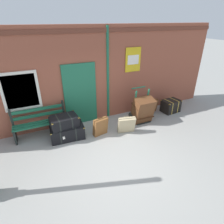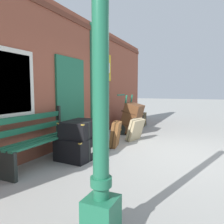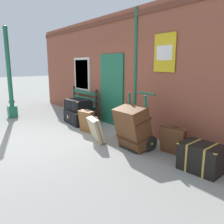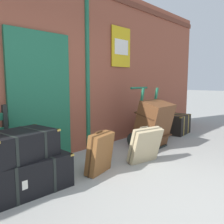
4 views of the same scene
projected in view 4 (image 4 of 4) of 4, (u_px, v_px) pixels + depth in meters
ground_plane at (187, 211)px, 2.44m from camera, size 60.00×60.00×0.00m
brick_facade at (43, 65)px, 3.95m from camera, size 10.40×0.35×3.20m
steamer_trunk_base at (25, 173)px, 2.90m from camera, size 1.05×0.72×0.43m
steamer_trunk_middle at (19, 145)px, 2.82m from camera, size 0.85×0.61×0.33m
porters_trolley at (146, 133)px, 4.86m from camera, size 0.71×0.56×1.21m
large_brown_trunk at (154, 124)px, 4.72m from camera, size 0.70×0.63×0.96m
suitcase_caramel at (145, 145)px, 3.85m from camera, size 0.60×0.42×0.60m
suitcase_umber at (100, 153)px, 3.42m from camera, size 0.51×0.34×0.62m
suitcase_cream at (152, 126)px, 5.58m from camera, size 0.58×0.34×0.58m
corner_trunk at (177, 124)px, 6.01m from camera, size 0.73×0.56×0.49m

